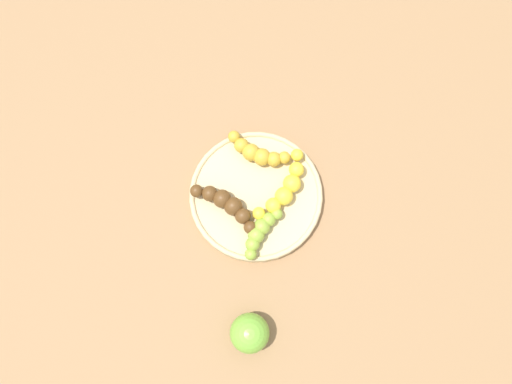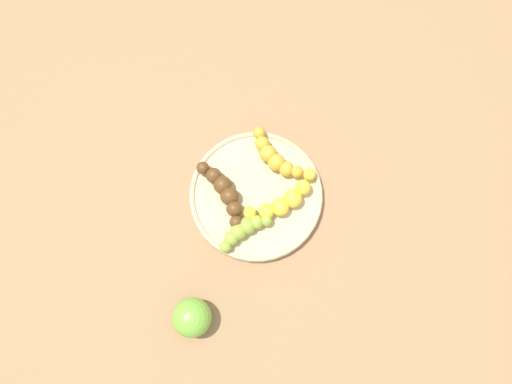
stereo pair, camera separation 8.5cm
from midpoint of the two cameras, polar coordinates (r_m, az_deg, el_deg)
name	(u,v)px [view 2 (the right image)]	position (r m, az deg, el deg)	size (l,w,h in m)	color
ground_plane	(256,197)	(0.88, 2.69, -1.15)	(2.40, 2.40, 0.00)	#936D47
fruit_bowl	(256,195)	(0.87, 2.72, -0.97)	(0.25, 0.25, 0.02)	#D1B784
banana_overripe	(224,192)	(0.85, -1.11, -0.54)	(0.14, 0.05, 0.03)	#593819
banana_green	(244,230)	(0.84, 1.33, -5.23)	(0.04, 0.11, 0.03)	#8CAD38
banana_yellow	(285,200)	(0.85, 6.30, -1.55)	(0.06, 0.15, 0.03)	yellow
banana_spotted	(274,156)	(0.87, 4.93, 3.78)	(0.13, 0.06, 0.03)	gold
apple_green	(192,317)	(0.83, -4.88, -15.58)	(0.07, 0.07, 0.07)	#72B238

